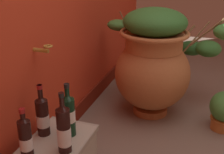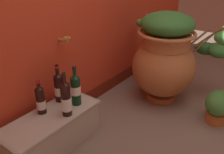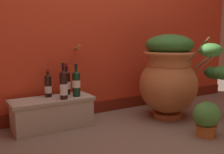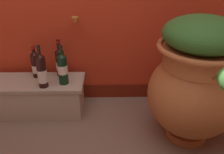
% 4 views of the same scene
% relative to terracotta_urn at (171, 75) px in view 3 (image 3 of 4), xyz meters
% --- Properties ---
extents(ground_plane, '(7.00, 7.00, 0.00)m').
position_rel_terracotta_urn_xyz_m(ground_plane, '(-0.61, -0.52, -0.49)').
color(ground_plane, '#7A6656').
extents(back_wall, '(4.40, 0.33, 2.60)m').
position_rel_terracotta_urn_xyz_m(back_wall, '(-0.61, 0.68, 0.81)').
color(back_wall, red).
rests_on(back_wall, ground_plane).
extents(terracotta_urn, '(0.80, 1.16, 0.93)m').
position_rel_terracotta_urn_xyz_m(terracotta_urn, '(0.00, 0.00, 0.00)').
color(terracotta_urn, '#B26638').
rests_on(terracotta_urn, ground_plane).
extents(stone_ledge, '(0.81, 0.34, 0.30)m').
position_rel_terracotta_urn_xyz_m(stone_ledge, '(-1.24, 0.35, -0.32)').
color(stone_ledge, '#B2A893').
rests_on(stone_ledge, ground_plane).
extents(wine_bottle_left, '(0.08, 0.08, 0.32)m').
position_rel_terracotta_urn_xyz_m(wine_bottle_left, '(-1.03, 0.46, -0.05)').
color(wine_bottle_left, black).
rests_on(wine_bottle_left, stone_ledge).
extents(wine_bottle_middle, '(0.08, 0.08, 0.33)m').
position_rel_terracotta_urn_xyz_m(wine_bottle_middle, '(-0.99, 0.32, -0.04)').
color(wine_bottle_middle, black).
rests_on(wine_bottle_middle, stone_ledge).
extents(wine_bottle_right, '(0.07, 0.07, 0.28)m').
position_rel_terracotta_urn_xyz_m(wine_bottle_right, '(-1.24, 0.44, -0.07)').
color(wine_bottle_right, black).
rests_on(wine_bottle_right, stone_ledge).
extents(wine_bottle_back, '(0.08, 0.08, 0.35)m').
position_rel_terracotta_urn_xyz_m(wine_bottle_back, '(-1.14, 0.26, -0.05)').
color(wine_bottle_back, black).
rests_on(wine_bottle_back, stone_ledge).
extents(potted_shrub, '(0.27, 0.23, 0.32)m').
position_rel_terracotta_urn_xyz_m(potted_shrub, '(-0.11, -0.59, -0.31)').
color(potted_shrub, '#C17033').
rests_on(potted_shrub, ground_plane).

